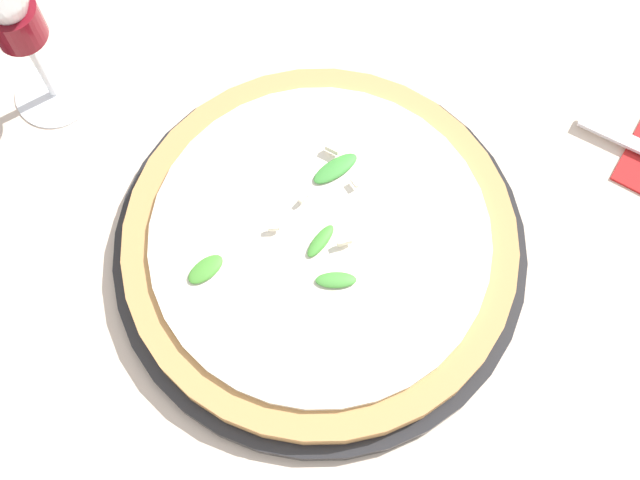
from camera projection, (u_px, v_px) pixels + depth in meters
The scene contains 3 objects.
ground_plane at pixel (343, 261), 0.72m from camera, with size 6.00×6.00×0.00m, color beige.
pizza_arugula_main at pixel (320, 246), 0.70m from camera, with size 0.33×0.33×0.05m.
wine_glass at pixel (7, 6), 0.66m from camera, with size 0.07×0.07×0.18m.
Camera 1 is at (0.17, -0.17, 0.68)m, focal length 50.00 mm.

